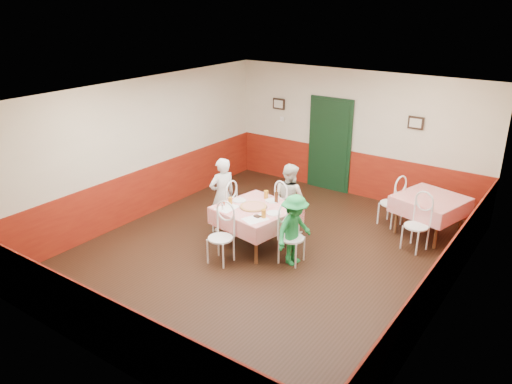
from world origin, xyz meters
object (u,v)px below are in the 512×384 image
Objects in this scene: beer_bottle at (276,196)px; chair_near at (220,238)px; wallet at (257,216)px; main_table at (256,227)px; diner_far at (289,198)px; glass_b at (264,214)px; diner_left at (222,195)px; second_table at (429,216)px; chair_far at (287,210)px; diner_right at (294,230)px; glass_a at (230,201)px; pizza at (253,206)px; chair_second_a at (391,203)px; chair_right at (292,238)px; chair_left at (224,210)px; glass_c at (266,195)px; chair_second_b at (416,226)px.

chair_near is at bearing -104.38° from beer_bottle.
main_table is at bearing 137.79° from wallet.
diner_far reaches higher than main_table.
diner_left reaches higher than glass_b.
second_table is 2.67m from chair_far.
beer_bottle is 0.73m from wallet.
diner_right is (0.89, -0.15, 0.25)m from main_table.
glass_a is 0.90× the size of glass_b.
chair_near reaches higher than pizza.
chair_second_a is at bearing 63.40° from glass_b.
chair_near reaches higher than wallet.
wallet is at bearing -162.12° from glass_b.
chair_right is at bearing -122.85° from second_table.
chair_near is at bearing -132.73° from glass_b.
chair_left is 1.20m from chair_near.
main_table is 0.90× the size of diner_far.
chair_near is at bearing -99.64° from main_table.
glass_c is (0.37, 0.60, 0.01)m from glass_a.
diner_left is at bearing -167.19° from beer_bottle.
second_table is 1.24× the size of chair_far.
glass_c is at bearing -141.52° from chair_second_b.
main_table is 1.09× the size of second_table.
glass_b is 0.12× the size of diner_right.
glass_b is at bearing -58.61° from glass_c.
pizza is 0.94m from diner_far.
chair_far reaches higher than pizza.
chair_second_b is (2.54, 2.36, 0.00)m from chair_near.
chair_left is 1.13m from beer_bottle.
chair_far is 1.22m from glass_a.
diner_right is (-0.76, -2.42, 0.17)m from chair_second_a.
chair_second_b is (0.75, -0.75, 0.00)m from chair_second_a.
beer_bottle is at bearing -138.00° from chair_second_b.
diner_right is (0.74, -0.99, 0.17)m from chair_far.
diner_far is (-2.25, -1.38, 0.30)m from second_table.
diner_far is (-0.10, 1.21, -0.09)m from wallet.
diner_left is (-3.28, -2.12, 0.36)m from second_table.
chair_right is at bearing 141.85° from chair_far.
chair_far is at bearing 145.41° from diner_left.
diner_left is 1.18× the size of diner_right.
beer_bottle is at bearing 59.81° from diner_right.
chair_right is 0.18m from diner_right.
wallet reaches higher than main_table.
diner_far reaches higher than chair_near.
pizza is (-2.43, -1.55, 0.33)m from chair_second_b.
diner_far is at bearing -83.15° from chair_far.
beer_bottle reaches higher than glass_a.
chair_left is 1.00× the size of chair_near.
diner_right is at bearing 29.80° from chair_near.
second_table is 2.86m from diner_right.
main_table is 0.65m from glass_b.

